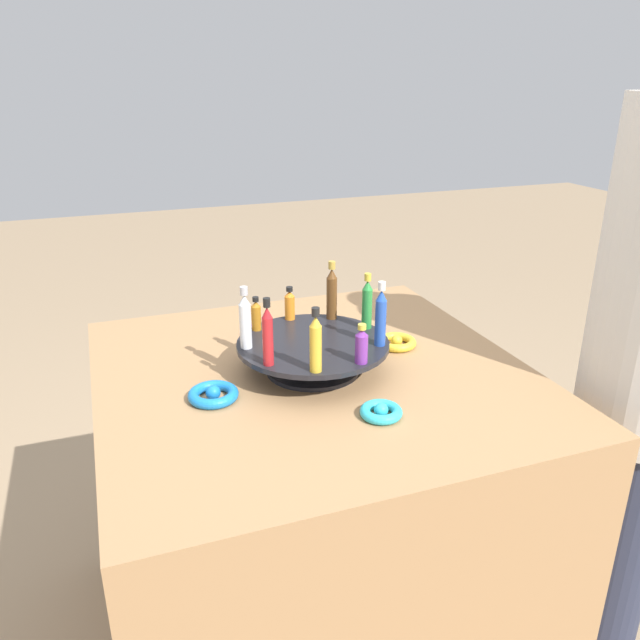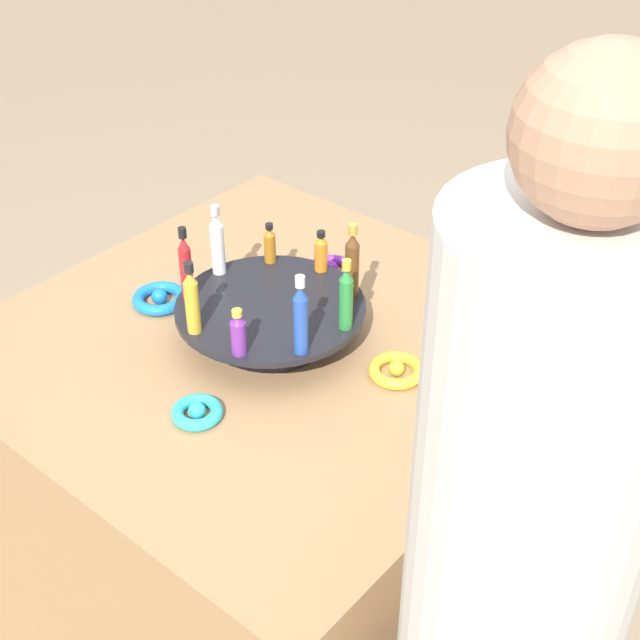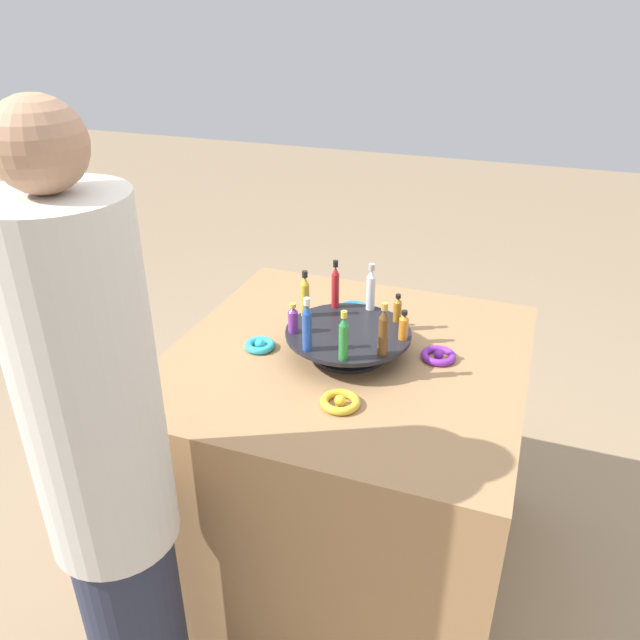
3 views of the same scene
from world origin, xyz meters
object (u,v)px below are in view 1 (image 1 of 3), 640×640
(ribbon_bow_gold, at_px, (396,342))
(bottle_red, at_px, (268,335))
(ribbon_bow_blue, at_px, (213,394))
(ribbon_bow_purple, at_px, (261,331))
(bottle_gold, at_px, (316,342))
(bottle_blue, at_px, (381,316))
(bottle_green, at_px, (367,303))
(bottle_clear, at_px, (245,320))
(ribbon_bow_teal, at_px, (381,412))
(bottle_purple, at_px, (362,345))
(bottle_amber, at_px, (256,315))
(bottle_brown, at_px, (332,293))
(display_stand, at_px, (313,352))
(bottle_orange, at_px, (290,304))
(person_figure, at_px, (640,381))

(ribbon_bow_gold, bearing_deg, bottle_red, -69.35)
(bottle_red, distance_m, ribbon_bow_blue, 0.18)
(ribbon_bow_purple, bearing_deg, bottle_gold, 1.92)
(bottle_blue, height_order, bottle_green, bottle_blue)
(bottle_clear, xyz_separation_m, ribbon_bow_teal, (0.27, 0.21, -0.13))
(bottle_purple, xyz_separation_m, bottle_green, (-0.18, 0.09, 0.02))
(bottle_amber, bearing_deg, bottle_brown, 92.68)
(display_stand, xyz_separation_m, bottle_amber, (-0.11, -0.10, 0.06))
(bottle_orange, bearing_deg, ribbon_bow_teal, 9.37)
(display_stand, height_order, bottle_brown, bottle_brown)
(bottle_amber, distance_m, bottle_purple, 0.30)
(bottle_brown, xyz_separation_m, ribbon_bow_blue, (0.18, -0.34, -0.13))
(display_stand, relative_size, bottle_blue, 2.34)
(bottle_blue, bearing_deg, display_stand, -117.32)
(bottle_brown, height_order, ribbon_bow_gold, bottle_brown)
(ribbon_bow_blue, xyz_separation_m, ribbon_bow_teal, (0.19, 0.31, -0.00))
(bottle_gold, xyz_separation_m, bottle_purple, (-0.00, 0.11, -0.02))
(bottle_clear, height_order, bottle_red, bottle_red)
(display_stand, height_order, bottle_clear, bottle_clear)
(bottle_gold, xyz_separation_m, bottle_blue, (-0.08, 0.18, 0.00))
(ribbon_bow_purple, bearing_deg, bottle_green, 44.36)
(display_stand, distance_m, bottle_orange, 0.17)
(display_stand, height_order, bottle_blue, bottle_blue)
(bottle_red, height_order, ribbon_bow_blue, bottle_red)
(bottle_amber, xyz_separation_m, ribbon_bow_teal, (0.36, 0.16, -0.10))
(bottle_red, distance_m, person_figure, 0.86)
(bottle_orange, distance_m, ribbon_bow_gold, 0.29)
(bottle_orange, relative_size, bottle_green, 0.62)
(display_stand, distance_m, ribbon_bow_teal, 0.26)
(bottle_orange, bearing_deg, bottle_amber, -67.32)
(bottle_orange, height_order, bottle_clear, bottle_clear)
(bottle_gold, height_order, bottle_brown, bottle_brown)
(ribbon_bow_blue, relative_size, ribbon_bow_gold, 1.07)
(bottle_gold, xyz_separation_m, ribbon_bow_purple, (-0.40, -0.01, -0.13))
(bottle_red, xyz_separation_m, bottle_brown, (-0.21, 0.22, -0.00))
(bottle_brown, bearing_deg, ribbon_bow_blue, -61.99)
(bottle_gold, height_order, ribbon_bow_teal, bottle_gold)
(bottle_blue, height_order, ribbon_bow_teal, bottle_blue)
(bottle_red, xyz_separation_m, bottle_purple, (0.06, 0.19, -0.03))
(display_stand, distance_m, bottle_purple, 0.17)
(bottle_orange, bearing_deg, ribbon_bow_gold, 69.63)
(ribbon_bow_blue, bearing_deg, bottle_brown, 118.01)
(bottle_orange, distance_m, bottle_green, 0.20)
(ribbon_bow_teal, xyz_separation_m, ribbon_bow_gold, (-0.31, 0.19, -0.00))
(bottle_clear, relative_size, bottle_blue, 0.96)
(bottle_blue, relative_size, ribbon_bow_blue, 1.39)
(bottle_amber, bearing_deg, bottle_clear, -27.32)
(bottle_amber, relative_size, bottle_clear, 0.58)
(bottle_red, bearing_deg, bottle_orange, 152.68)
(bottle_green, bearing_deg, display_stand, -77.32)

